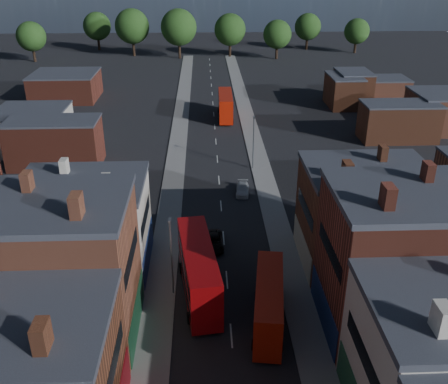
{
  "coord_description": "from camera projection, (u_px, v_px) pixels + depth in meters",
  "views": [
    {
      "loc": [
        -1.99,
        -8.76,
        29.45
      ],
      "look_at": [
        0.0,
        38.85,
        6.41
      ],
      "focal_mm": 40.0,
      "sensor_mm": 36.0,
      "label": 1
    }
  ],
  "objects": [
    {
      "name": "pavement_west",
      "position": [
        171.0,
        199.0,
        65.48
      ],
      "size": [
        3.0,
        200.0,
        0.12
      ],
      "primitive_type": "cube",
      "color": "gray",
      "rests_on": "ground"
    },
    {
      "name": "pavement_east",
      "position": [
        269.0,
        198.0,
        65.97
      ],
      "size": [
        3.0,
        200.0,
        0.12
      ],
      "primitive_type": "cube",
      "color": "gray",
      "rests_on": "ground"
    },
    {
      "name": "lamp_post_2",
      "position": [
        171.0,
        252.0,
        45.52
      ],
      "size": [
        0.25,
        0.7,
        8.12
      ],
      "color": "slate",
      "rests_on": "ground"
    },
    {
      "name": "lamp_post_3",
      "position": [
        253.0,
        139.0,
        72.89
      ],
      "size": [
        0.25,
        0.7,
        8.12
      ],
      "color": "slate",
      "rests_on": "ground"
    },
    {
      "name": "bus_0",
      "position": [
        199.0,
        270.0,
        46.24
      ],
      "size": [
        4.25,
        12.3,
        5.2
      ],
      "rotation": [
        0.0,
        0.0,
        0.13
      ],
      "color": "#A0090C",
      "rests_on": "ground"
    },
    {
      "name": "bus_1",
      "position": [
        269.0,
        302.0,
        42.7
      ],
      "size": [
        3.64,
        10.23,
        4.32
      ],
      "rotation": [
        0.0,
        0.0,
        -0.14
      ],
      "color": "#AF1B0A",
      "rests_on": "ground"
    },
    {
      "name": "bus_2",
      "position": [
        225.0,
        105.0,
        96.45
      ],
      "size": [
        2.98,
        11.22,
        4.83
      ],
      "rotation": [
        0.0,
        0.0,
        -0.02
      ],
      "color": "#B01907",
      "rests_on": "ground"
    },
    {
      "name": "car_2",
      "position": [
        213.0,
        241.0,
        54.89
      ],
      "size": [
        2.23,
        4.68,
        1.29
      ],
      "primitive_type": "imported",
      "rotation": [
        0.0,
        0.0,
        0.02
      ],
      "color": "black",
      "rests_on": "ground"
    },
    {
      "name": "car_3",
      "position": [
        242.0,
        189.0,
        67.01
      ],
      "size": [
        2.13,
        4.35,
        1.22
      ],
      "primitive_type": "imported",
      "rotation": [
        0.0,
        0.0,
        -0.1
      ],
      "color": "silver",
      "rests_on": "ground"
    }
  ]
}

